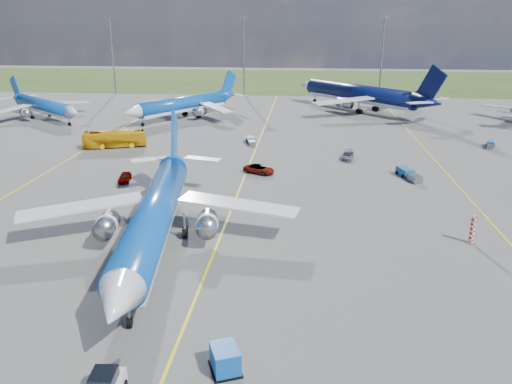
# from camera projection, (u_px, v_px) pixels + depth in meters

# --- Properties ---
(ground) EXTENTS (400.00, 400.00, 0.00)m
(ground) POSITION_uv_depth(u_px,v_px,m) (208.00, 267.00, 46.41)
(ground) COLOR #50504E
(ground) RESTS_ON ground
(grass_strip) EXTENTS (400.00, 80.00, 0.01)m
(grass_strip) POSITION_uv_depth(u_px,v_px,m) (283.00, 80.00, 187.40)
(grass_strip) COLOR #2D4719
(grass_strip) RESTS_ON ground
(taxiway_lines) EXTENTS (60.25, 160.00, 0.02)m
(taxiway_lines) POSITION_uv_depth(u_px,v_px,m) (245.00, 178.00, 72.43)
(taxiway_lines) COLOR yellow
(taxiway_lines) RESTS_ON ground
(floodlight_masts) EXTENTS (202.20, 0.50, 22.70)m
(floodlight_masts) POSITION_uv_depth(u_px,v_px,m) (312.00, 53.00, 144.75)
(floodlight_masts) COLOR slate
(floodlight_masts) RESTS_ON ground
(warning_post) EXTENTS (0.50, 0.50, 3.00)m
(warning_post) POSITION_uv_depth(u_px,v_px,m) (472.00, 229.00, 51.02)
(warning_post) COLOR red
(warning_post) RESTS_ON ground
(bg_jet_nw) EXTENTS (41.98, 40.42, 8.75)m
(bg_jet_nw) POSITION_uv_depth(u_px,v_px,m) (46.00, 119.00, 115.26)
(bg_jet_nw) COLOR #0B4AA5
(bg_jet_nw) RESTS_ON ground
(bg_jet_nnw) EXTENTS (43.11, 45.55, 9.51)m
(bg_jet_nnw) POSITION_uv_depth(u_px,v_px,m) (184.00, 118.00, 116.02)
(bg_jet_nnw) COLOR #0B4AA5
(bg_jet_nnw) RESTS_ON ground
(bg_jet_n) EXTENTS (58.37, 59.09, 12.36)m
(bg_jet_n) POSITION_uv_depth(u_px,v_px,m) (358.00, 111.00, 125.52)
(bg_jet_n) COLOR #071040
(bg_jet_n) RESTS_ON ground
(main_airliner) EXTENTS (36.23, 44.56, 10.68)m
(main_airliner) POSITION_uv_depth(u_px,v_px,m) (157.00, 248.00, 50.24)
(main_airliner) COLOR #0B4AA5
(main_airliner) RESTS_ON ground
(uld_container) EXTENTS (2.37, 2.59, 1.69)m
(uld_container) POSITION_uv_depth(u_px,v_px,m) (225.00, 359.00, 32.60)
(uld_container) COLOR #0B4FA6
(uld_container) RESTS_ON ground
(apron_bus) EXTENTS (11.39, 5.82, 3.10)m
(apron_bus) POSITION_uv_depth(u_px,v_px,m) (115.00, 139.00, 89.30)
(apron_bus) COLOR #E2A30D
(apron_bus) RESTS_ON ground
(service_car_a) EXTENTS (2.10, 3.94, 1.28)m
(service_car_a) POSITION_uv_depth(u_px,v_px,m) (125.00, 177.00, 70.77)
(service_car_a) COLOR #999999
(service_car_a) RESTS_ON ground
(service_car_b) EXTENTS (5.18, 3.88, 1.31)m
(service_car_b) POSITION_uv_depth(u_px,v_px,m) (259.00, 169.00, 74.46)
(service_car_b) COLOR #999999
(service_car_b) RESTS_ON ground
(service_car_c) EXTENTS (2.55, 4.54, 1.24)m
(service_car_c) POSITION_uv_depth(u_px,v_px,m) (348.00, 156.00, 81.99)
(service_car_c) COLOR #999999
(service_car_c) RESTS_ON ground
(baggage_tug_w) EXTENTS (3.05, 5.61, 1.22)m
(baggage_tug_w) POSITION_uv_depth(u_px,v_px,m) (408.00, 174.00, 72.30)
(baggage_tug_w) COLOR #185892
(baggage_tug_w) RESTS_ON ground
(baggage_tug_c) EXTENTS (2.20, 4.84, 1.05)m
(baggage_tug_c) POSITION_uv_depth(u_px,v_px,m) (251.00, 141.00, 92.45)
(baggage_tug_c) COLOR #1A5FA0
(baggage_tug_c) RESTS_ON ground
(baggage_tug_e) EXTENTS (2.52, 4.32, 0.94)m
(baggage_tug_e) POSITION_uv_depth(u_px,v_px,m) (490.00, 145.00, 89.96)
(baggage_tug_e) COLOR #1B5AA6
(baggage_tug_e) RESTS_ON ground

